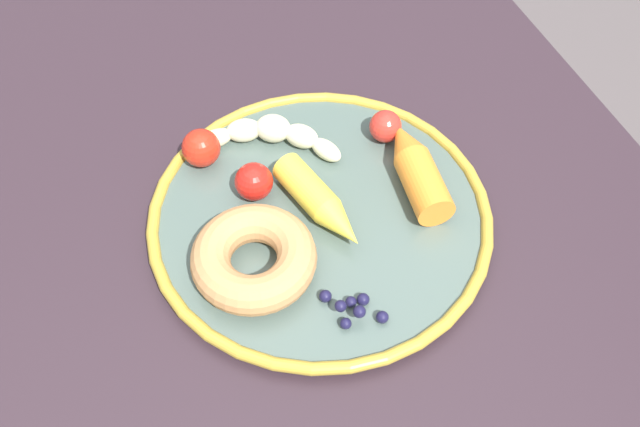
{
  "coord_description": "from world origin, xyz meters",
  "views": [
    {
      "loc": [
        0.33,
        -0.11,
        1.28
      ],
      "look_at": [
        -0.04,
        0.02,
        0.75
      ],
      "focal_mm": 38.18,
      "sensor_mm": 36.0,
      "label": 1
    }
  ],
  "objects_px": {
    "tomato_near": "(385,126)",
    "tomato_mid": "(201,148)",
    "carrot_yellow": "(320,203)",
    "carrot_orange": "(415,167)",
    "dining_table": "(314,308)",
    "donut": "(253,255)",
    "blueberry_pile": "(352,308)",
    "banana": "(272,135)",
    "tomato_far": "(254,182)",
    "plate": "(320,215)"
  },
  "relations": [
    {
      "from": "tomato_near",
      "to": "tomato_mid",
      "type": "height_order",
      "value": "tomato_mid"
    },
    {
      "from": "carrot_yellow",
      "to": "tomato_near",
      "type": "distance_m",
      "value": 0.12
    },
    {
      "from": "carrot_orange",
      "to": "carrot_yellow",
      "type": "height_order",
      "value": "carrot_orange"
    },
    {
      "from": "tomato_mid",
      "to": "dining_table",
      "type": "bearing_deg",
      "value": 25.41
    },
    {
      "from": "donut",
      "to": "blueberry_pile",
      "type": "bearing_deg",
      "value": 41.61
    },
    {
      "from": "dining_table",
      "to": "banana",
      "type": "bearing_deg",
      "value": 177.53
    },
    {
      "from": "carrot_yellow",
      "to": "tomato_far",
      "type": "xyz_separation_m",
      "value": [
        -0.04,
        -0.05,
        0.0
      ]
    },
    {
      "from": "dining_table",
      "to": "carrot_orange",
      "type": "xyz_separation_m",
      "value": [
        -0.05,
        0.12,
        0.13
      ]
    },
    {
      "from": "banana",
      "to": "tomato_far",
      "type": "xyz_separation_m",
      "value": [
        0.06,
        -0.04,
        0.01
      ]
    },
    {
      "from": "carrot_orange",
      "to": "tomato_far",
      "type": "height_order",
      "value": "same"
    },
    {
      "from": "tomato_far",
      "to": "carrot_orange",
      "type": "bearing_deg",
      "value": 76.79
    },
    {
      "from": "dining_table",
      "to": "tomato_far",
      "type": "bearing_deg",
      "value": -159.81
    },
    {
      "from": "donut",
      "to": "blueberry_pile",
      "type": "relative_size",
      "value": 2.26
    },
    {
      "from": "carrot_orange",
      "to": "donut",
      "type": "height_order",
      "value": "carrot_orange"
    },
    {
      "from": "donut",
      "to": "tomato_mid",
      "type": "height_order",
      "value": "tomato_mid"
    },
    {
      "from": "tomato_mid",
      "to": "blueberry_pile",
      "type": "bearing_deg",
      "value": 20.06
    },
    {
      "from": "blueberry_pile",
      "to": "tomato_mid",
      "type": "bearing_deg",
      "value": -159.94
    },
    {
      "from": "tomato_near",
      "to": "banana",
      "type": "bearing_deg",
      "value": -106.39
    },
    {
      "from": "donut",
      "to": "banana",
      "type": "bearing_deg",
      "value": 156.06
    },
    {
      "from": "plate",
      "to": "tomato_far",
      "type": "distance_m",
      "value": 0.07
    },
    {
      "from": "tomato_mid",
      "to": "tomato_far",
      "type": "height_order",
      "value": "tomato_mid"
    },
    {
      "from": "tomato_mid",
      "to": "donut",
      "type": "bearing_deg",
      "value": 4.94
    },
    {
      "from": "tomato_near",
      "to": "tomato_mid",
      "type": "relative_size",
      "value": 0.87
    },
    {
      "from": "dining_table",
      "to": "tomato_mid",
      "type": "relative_size",
      "value": 27.79
    },
    {
      "from": "tomato_near",
      "to": "tomato_mid",
      "type": "distance_m",
      "value": 0.19
    },
    {
      "from": "banana",
      "to": "tomato_near",
      "type": "height_order",
      "value": "tomato_near"
    },
    {
      "from": "tomato_mid",
      "to": "banana",
      "type": "bearing_deg",
      "value": 89.84
    },
    {
      "from": "plate",
      "to": "carrot_yellow",
      "type": "xyz_separation_m",
      "value": [
        -0.0,
        0.0,
        0.02
      ]
    },
    {
      "from": "carrot_yellow",
      "to": "blueberry_pile",
      "type": "distance_m",
      "value": 0.11
    },
    {
      "from": "plate",
      "to": "tomato_near",
      "type": "bearing_deg",
      "value": 125.94
    },
    {
      "from": "donut",
      "to": "dining_table",
      "type": "bearing_deg",
      "value": 86.76
    },
    {
      "from": "tomato_near",
      "to": "tomato_far",
      "type": "distance_m",
      "value": 0.15
    },
    {
      "from": "banana",
      "to": "donut",
      "type": "height_order",
      "value": "donut"
    },
    {
      "from": "plate",
      "to": "donut",
      "type": "distance_m",
      "value": 0.09
    },
    {
      "from": "banana",
      "to": "tomato_mid",
      "type": "height_order",
      "value": "tomato_mid"
    },
    {
      "from": "dining_table",
      "to": "tomato_far",
      "type": "height_order",
      "value": "tomato_far"
    },
    {
      "from": "carrot_yellow",
      "to": "blueberry_pile",
      "type": "height_order",
      "value": "carrot_yellow"
    },
    {
      "from": "carrot_yellow",
      "to": "dining_table",
      "type": "bearing_deg",
      "value": -28.59
    },
    {
      "from": "tomato_near",
      "to": "donut",
      "type": "bearing_deg",
      "value": -58.57
    },
    {
      "from": "donut",
      "to": "blueberry_pile",
      "type": "height_order",
      "value": "donut"
    },
    {
      "from": "carrot_orange",
      "to": "tomato_far",
      "type": "bearing_deg",
      "value": -103.21
    },
    {
      "from": "dining_table",
      "to": "tomato_near",
      "type": "height_order",
      "value": "tomato_near"
    },
    {
      "from": "dining_table",
      "to": "blueberry_pile",
      "type": "bearing_deg",
      "value": 8.24
    },
    {
      "from": "donut",
      "to": "tomato_near",
      "type": "bearing_deg",
      "value": 121.43
    },
    {
      "from": "dining_table",
      "to": "tomato_far",
      "type": "distance_m",
      "value": 0.16
    },
    {
      "from": "carrot_yellow",
      "to": "tomato_mid",
      "type": "relative_size",
      "value": 3.08
    },
    {
      "from": "plate",
      "to": "tomato_mid",
      "type": "distance_m",
      "value": 0.14
    },
    {
      "from": "banana",
      "to": "tomato_far",
      "type": "relative_size",
      "value": 3.68
    },
    {
      "from": "dining_table",
      "to": "donut",
      "type": "height_order",
      "value": "donut"
    },
    {
      "from": "carrot_orange",
      "to": "donut",
      "type": "xyz_separation_m",
      "value": [
        0.04,
        -0.18,
        -0.0
      ]
    }
  ]
}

